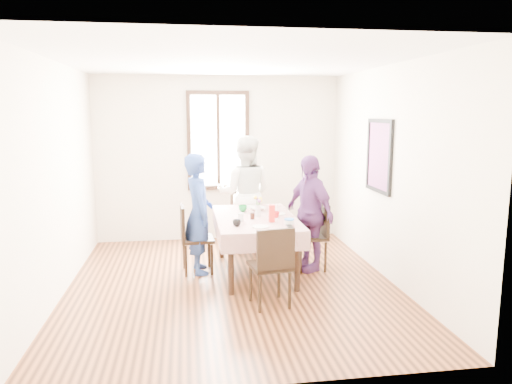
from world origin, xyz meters
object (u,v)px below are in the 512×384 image
chair_left (197,239)px  chair_far (245,221)px  person_left (198,214)px  person_right (309,213)px  dining_table (255,245)px  person_far (245,194)px  chair_near (270,265)px  chair_right (310,236)px

chair_left → chair_far: (0.76, 0.94, 0.00)m
chair_far → person_left: size_ratio=0.57×
person_right → dining_table: bearing=-109.2°
person_far → chair_left: bearing=62.4°
dining_table → person_right: size_ratio=1.02×
person_far → dining_table: bearing=101.9°
chair_near → person_far: bearing=81.0°
person_right → chair_left: bearing=-116.8°
dining_table → person_left: bearing=168.6°
dining_table → chair_right: bearing=3.7°
chair_left → person_far: person_far is taller
chair_right → person_far: bearing=37.4°
person_far → chair_near: bearing=101.9°
chair_left → person_right: bearing=82.8°
dining_table → person_right: (0.74, 0.05, 0.41)m
chair_left → chair_far: bearing=137.7°
dining_table → chair_left: size_ratio=1.75×
chair_far → person_right: bearing=125.3°
chair_far → person_far: 0.43m
chair_far → chair_near: (0.00, -2.18, 0.00)m
dining_table → person_left: (-0.74, 0.15, 0.42)m
person_far → person_right: bearing=137.7°
person_left → person_right: size_ratio=1.02×
dining_table → chair_right: chair_right is taller
chair_right → person_right: size_ratio=0.58×
person_left → chair_right: bearing=-100.2°
chair_far → chair_near: size_ratio=1.00×
dining_table → person_far: size_ratio=0.90×
chair_right → person_left: (-1.50, 0.10, 0.34)m
person_right → chair_far: bearing=-167.7°
chair_left → chair_near: (0.76, -1.24, 0.00)m
chair_left → chair_near: bearing=28.0°
chair_right → person_far: (-0.76, 1.02, 0.43)m
chair_near → dining_table: bearing=81.0°
chair_left → person_left: size_ratio=0.57×
chair_near → person_left: size_ratio=0.57×
person_left → chair_left: bearing=83.6°
chair_far → person_right: size_ratio=0.58×
chair_left → person_far: bearing=137.1°
chair_far → person_left: (-0.74, -0.94, 0.34)m
person_right → person_left: bearing=-116.9°
person_far → person_left: bearing=63.2°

